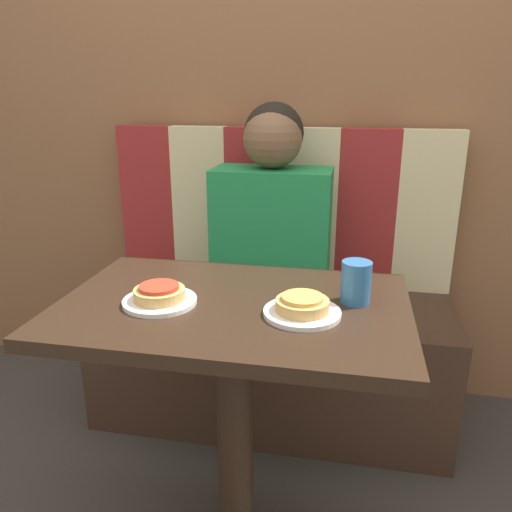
{
  "coord_description": "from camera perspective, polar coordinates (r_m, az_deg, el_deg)",
  "views": [
    {
      "loc": [
        0.28,
        -1.13,
        1.25
      ],
      "look_at": [
        0.0,
        0.3,
        0.77
      ],
      "focal_mm": 35.0,
      "sensor_mm": 36.0,
      "label": 1
    }
  ],
  "objects": [
    {
      "name": "wall_back",
      "position": [
        2.06,
        3.46,
        19.66
      ],
      "size": [
        7.0,
        0.05,
        2.6
      ],
      "color": "brown",
      "rests_on": "ground_plane"
    },
    {
      "name": "booth_seat",
      "position": [
        2.02,
        1.67,
        -11.51
      ],
      "size": [
        1.35,
        0.51,
        0.49
      ],
      "color": "#382319",
      "rests_on": "ground_plane"
    },
    {
      "name": "booth_backrest",
      "position": [
        2.02,
        2.86,
        5.6
      ],
      "size": [
        1.35,
        0.07,
        0.62
      ],
      "color": "maroon",
      "rests_on": "booth_seat"
    },
    {
      "name": "dining_table",
      "position": [
        1.32,
        -2.53,
        -10.12
      ],
      "size": [
        0.88,
        0.58,
        0.74
      ],
      "color": "black",
      "rests_on": "ground_plane"
    },
    {
      "name": "person",
      "position": [
        1.8,
        1.86,
        5.27
      ],
      "size": [
        0.42,
        0.24,
        0.72
      ],
      "color": "#1E8447",
      "rests_on": "booth_seat"
    },
    {
      "name": "plate_left",
      "position": [
        1.28,
        -10.93,
        -5.09
      ],
      "size": [
        0.19,
        0.19,
        0.01
      ],
      "color": "white",
      "rests_on": "dining_table"
    },
    {
      "name": "plate_right",
      "position": [
        1.2,
        5.29,
        -6.47
      ],
      "size": [
        0.19,
        0.19,
        0.01
      ],
      "color": "white",
      "rests_on": "dining_table"
    },
    {
      "name": "pizza_left",
      "position": [
        1.27,
        -10.99,
        -4.14
      ],
      "size": [
        0.13,
        0.13,
        0.04
      ],
      "color": "tan",
      "rests_on": "plate_left"
    },
    {
      "name": "pizza_right",
      "position": [
        1.19,
        5.32,
        -5.46
      ],
      "size": [
        0.13,
        0.13,
        0.04
      ],
      "color": "tan",
      "rests_on": "plate_right"
    },
    {
      "name": "drinking_cup",
      "position": [
        1.27,
        11.35,
        -2.96
      ],
      "size": [
        0.08,
        0.08,
        0.11
      ],
      "color": "#2D669E",
      "rests_on": "dining_table"
    }
  ]
}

